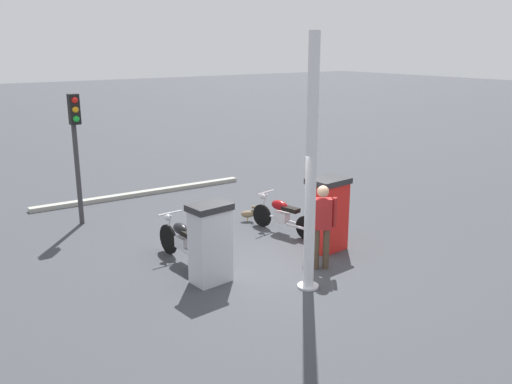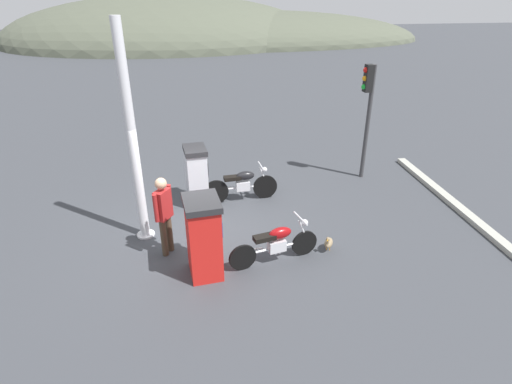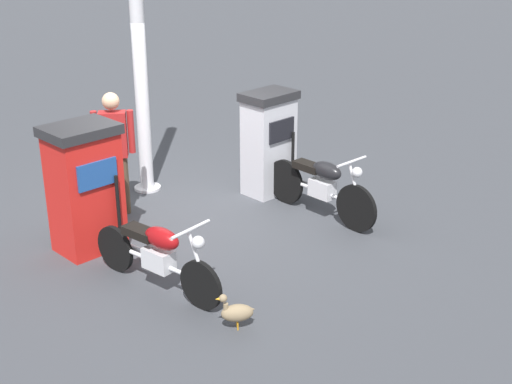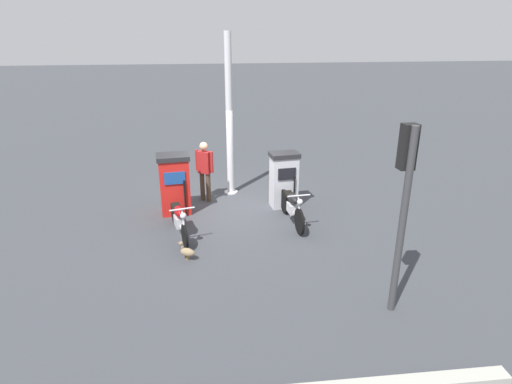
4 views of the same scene
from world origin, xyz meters
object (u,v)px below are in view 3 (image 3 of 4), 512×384
at_px(fuel_pump_far, 269,142).
at_px(wandering_duck, 236,312).
at_px(fuel_pump_near, 85,188).
at_px(attendant_person, 114,145).
at_px(motorcycle_near_pump, 158,253).
at_px(canopy_support_pole, 139,42).
at_px(motorcycle_far_pump, 322,185).

height_order(fuel_pump_far, wandering_duck, fuel_pump_far).
xyz_separation_m(fuel_pump_near, attendant_person, (-0.74, 0.82, 0.18)).
distance_m(motorcycle_near_pump, canopy_support_pole, 3.55).
xyz_separation_m(fuel_pump_near, motorcycle_far_pump, (1.15, 2.92, -0.34)).
height_order(motorcycle_far_pump, attendant_person, attendant_person).
distance_m(attendant_person, wandering_duck, 3.50).
xyz_separation_m(fuel_pump_near, canopy_support_pole, (-1.26, 1.60, 1.41)).
bearing_deg(fuel_pump_far, wandering_duck, -45.43).
distance_m(fuel_pump_near, motorcycle_far_pump, 3.16).
xyz_separation_m(motorcycle_far_pump, attendant_person, (-1.90, -2.10, 0.52)).
height_order(attendant_person, wandering_duck, attendant_person).
xyz_separation_m(attendant_person, wandering_duck, (3.37, -0.53, -0.80)).
bearing_deg(canopy_support_pole, fuel_pump_near, -51.78).
distance_m(wandering_duck, canopy_support_pole, 4.58).
height_order(fuel_pump_far, attendant_person, attendant_person).
distance_m(fuel_pump_far, attendant_person, 2.26).
height_order(attendant_person, canopy_support_pole, canopy_support_pole).
bearing_deg(canopy_support_pole, fuel_pump_far, 46.91).
height_order(motorcycle_far_pump, canopy_support_pole, canopy_support_pole).
bearing_deg(canopy_support_pole, motorcycle_near_pump, -28.89).
bearing_deg(motorcycle_near_pump, fuel_pump_far, 116.81).
xyz_separation_m(fuel_pump_far, canopy_support_pole, (-1.26, -1.35, 1.44)).
xyz_separation_m(fuel_pump_near, wandering_duck, (2.62, 0.29, -0.62)).
distance_m(motorcycle_far_pump, wandering_duck, 3.03).
height_order(fuel_pump_near, motorcycle_far_pump, fuel_pump_near).
bearing_deg(motorcycle_far_pump, wandering_duck, -60.80).
xyz_separation_m(fuel_pump_near, motorcycle_near_pump, (1.43, 0.12, -0.36)).
height_order(fuel_pump_far, motorcycle_near_pump, fuel_pump_far).
height_order(fuel_pump_near, canopy_support_pole, canopy_support_pole).
xyz_separation_m(fuel_pump_far, attendant_person, (-0.74, -2.13, 0.22)).
xyz_separation_m(motorcycle_near_pump, attendant_person, (-2.18, 0.71, 0.55)).
height_order(fuel_pump_near, fuel_pump_far, fuel_pump_near).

